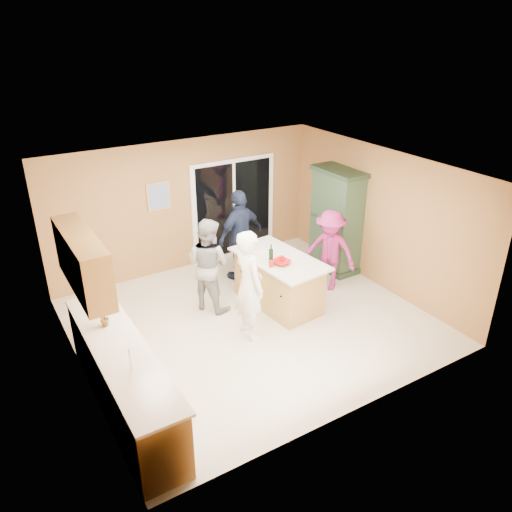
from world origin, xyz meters
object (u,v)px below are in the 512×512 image
woman_white (249,285)px  woman_magenta (330,250)px  green_hutch (336,221)px  woman_grey (208,264)px  kitchen_island (278,283)px  woman_navy (240,235)px

woman_white → woman_magenta: size_ratio=1.17×
green_hutch → woman_grey: green_hutch is taller
green_hutch → woman_magenta: bearing=-136.2°
woman_grey → woman_magenta: 2.27m
kitchen_island → woman_white: 1.17m
green_hutch → woman_magenta: (-0.66, -0.63, -0.23)m
woman_white → woman_grey: size_ratio=1.09×
woman_white → woman_navy: size_ratio=1.01×
kitchen_island → green_hutch: green_hutch is taller
woman_navy → woman_grey: bearing=19.8°
woman_grey → woman_magenta: woman_grey is taller
kitchen_island → woman_magenta: (1.13, 0.01, 0.34)m
green_hutch → woman_navy: 1.94m
green_hutch → kitchen_island: bearing=-160.2°
kitchen_island → woman_magenta: woman_magenta is taller
woman_white → woman_grey: woman_white is taller
kitchen_island → woman_white: size_ratio=1.01×
woman_navy → woman_magenta: woman_navy is taller
woman_white → green_hutch: bearing=-65.2°
woman_grey → woman_navy: size_ratio=0.92×
woman_grey → kitchen_island: bearing=-145.7°
green_hutch → woman_white: (-2.70, -1.19, -0.10)m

